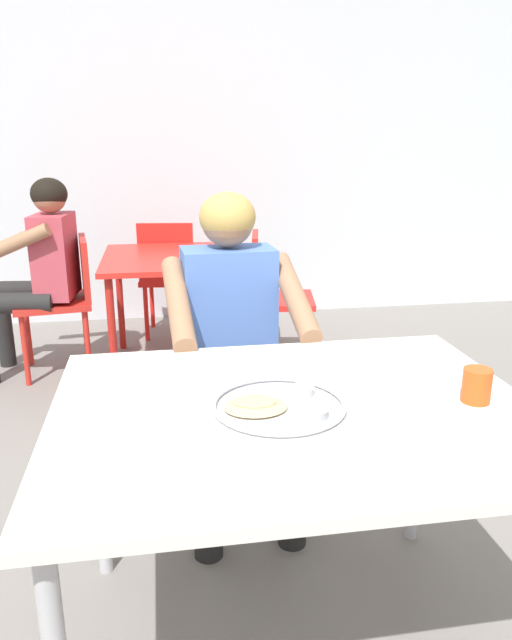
# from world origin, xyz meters

# --- Properties ---
(back_wall) EXTENTS (12.00, 0.12, 3.40)m
(back_wall) POSITION_xyz_m (0.00, 3.45, 1.70)
(back_wall) COLOR silver
(back_wall) RESTS_ON ground
(table_foreground) EXTENTS (1.20, 0.93, 0.75)m
(table_foreground) POSITION_xyz_m (0.08, 0.00, 0.68)
(table_foreground) COLOR silver
(table_foreground) RESTS_ON ground
(thali_tray) EXTENTS (0.33, 0.33, 0.03)m
(thali_tray) POSITION_xyz_m (0.03, -0.01, 0.76)
(thali_tray) COLOR #B7BABF
(thali_tray) RESTS_ON table_foreground
(drinking_cup) EXTENTS (0.07, 0.07, 0.09)m
(drinking_cup) POSITION_xyz_m (0.53, -0.05, 0.80)
(drinking_cup) COLOR #D84C19
(drinking_cup) RESTS_ON table_foreground
(chair_foreground) EXTENTS (0.41, 0.44, 0.86)m
(chair_foreground) POSITION_xyz_m (0.01, 0.96, 0.51)
(chair_foreground) COLOR #3F3F44
(chair_foreground) RESTS_ON ground
(diner_foreground) EXTENTS (0.51, 0.57, 1.21)m
(diner_foreground) POSITION_xyz_m (0.02, 0.74, 0.73)
(diner_foreground) COLOR black
(diner_foreground) RESTS_ON ground
(table_background_red) EXTENTS (0.86, 0.92, 0.71)m
(table_background_red) POSITION_xyz_m (-0.14, 2.27, 0.63)
(table_background_red) COLOR red
(table_background_red) RESTS_ON ground
(chair_red_left) EXTENTS (0.49, 0.49, 0.83)m
(chair_red_left) POSITION_xyz_m (-0.81, 2.31, 0.49)
(chair_red_left) COLOR red
(chair_red_left) RESTS_ON ground
(chair_red_right) EXTENTS (0.45, 0.48, 0.83)m
(chair_red_right) POSITION_xyz_m (0.45, 2.24, 0.48)
(chair_red_right) COLOR red
(chair_red_right) RESTS_ON ground
(chair_red_far) EXTENTS (0.45, 0.44, 0.84)m
(chair_red_far) POSITION_xyz_m (-0.18, 2.88, 0.48)
(chair_red_far) COLOR red
(chair_red_far) RESTS_ON ground
(patron_background) EXTENTS (0.58, 0.53, 1.18)m
(patron_background) POSITION_xyz_m (-0.93, 2.28, 0.71)
(patron_background) COLOR black
(patron_background) RESTS_ON ground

